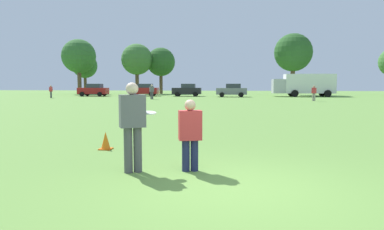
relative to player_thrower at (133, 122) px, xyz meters
The scene contains 18 objects.
ground_plane 2.41m from the player_thrower, 23.08° to the right, with size 180.16×180.16×0.00m, color #608C3D.
player_thrower is the anchor object (origin of this frame).
player_defender 1.16m from the player_thrower, 12.72° to the left, with size 0.51×0.38×1.45m.
frisbee 0.39m from the player_thrower, 32.47° to the left, with size 0.27×0.27×0.08m.
traffic_cone 2.83m from the player_thrower, 122.70° to the left, with size 0.32×0.32×0.48m.
parked_car_near_left 46.42m from the player_thrower, 114.21° to the left, with size 4.28×2.38×1.82m.
parked_car_mid_left 45.86m from the player_thrower, 105.17° to the left, with size 4.28×2.38×1.82m.
parked_car_center 44.51m from the player_thrower, 97.15° to the left, with size 4.28×2.38×1.82m.
parked_car_mid_right 42.63m from the player_thrower, 88.74° to the left, with size 4.28×2.38×1.82m.
box_truck 46.43m from the player_thrower, 76.16° to the left, with size 8.61×3.28×3.18m.
bystander_sideline_watcher 34.45m from the player_thrower, 103.61° to the left, with size 0.54×0.47×1.71m.
bystander_far_jogger 33.06m from the player_thrower, 72.88° to the left, with size 0.51×0.43×1.60m.
bystander_field_marshal 41.87m from the player_thrower, 121.54° to the left, with size 0.29×0.46×1.62m.
tree_west_oak 63.05m from the player_thrower, 115.32° to the left, with size 4.64×4.64×7.55m.
tree_west_maple 59.06m from the player_thrower, 116.32° to the left, with size 5.93×5.93×9.63m.
tree_center_elm 56.57m from the player_thrower, 106.46° to the left, with size 5.43×5.43×8.83m.
tree_east_birch 57.88m from the player_thrower, 102.19° to the left, with size 5.13×5.13×8.34m.
tree_east_oak 54.00m from the player_thrower, 78.70° to the left, with size 6.10×6.10×9.92m.
Camera 1 is at (0.08, -5.83, 1.75)m, focal length 33.07 mm.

